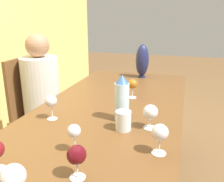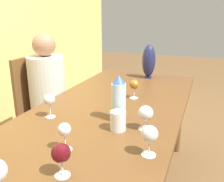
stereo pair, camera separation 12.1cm
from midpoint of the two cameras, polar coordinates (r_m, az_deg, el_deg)
dining_table at (r=1.56m, az=-3.84°, el=-7.75°), size 2.26×0.92×0.75m
water_bottle at (r=1.39m, az=-0.21°, el=-1.80°), size 0.08×0.08×0.27m
water_tumbler at (r=1.31m, az=-0.06°, el=-6.80°), size 0.08×0.08×0.10m
vase at (r=2.36m, az=5.47°, el=6.95°), size 0.12×0.12×0.31m
wine_glass_0 at (r=1.78m, az=2.77°, el=1.48°), size 0.07×0.07×0.14m
wine_glass_1 at (r=1.47m, az=-16.07°, el=-2.38°), size 0.07×0.07×0.15m
wine_glass_2 at (r=1.11m, az=-11.79°, el=-9.24°), size 0.06×0.06×0.13m
wine_glass_4 at (r=1.09m, az=7.78°, el=-9.55°), size 0.07×0.07×0.14m
wine_glass_5 at (r=0.89m, az=-25.49°, el=-17.47°), size 0.08×0.08×0.15m
wine_glass_6 at (r=0.95m, az=-11.84°, el=-14.29°), size 0.07×0.07×0.14m
wine_glass_7 at (r=1.32m, az=6.19°, el=-4.94°), size 0.08×0.08×0.13m
chair_far at (r=2.39m, az=-18.48°, el=-4.01°), size 0.44×0.44×0.97m
person_far at (r=2.30m, az=-16.94°, el=-1.24°), size 0.32×0.32×1.18m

